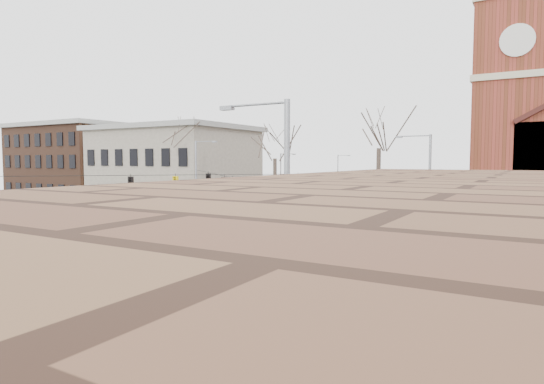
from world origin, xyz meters
The scene contains 17 objects.
ground centered at (0.00, 0.00, 0.00)m, with size 120.00×120.00×0.00m, color black.
sidewalks centered at (0.00, 0.00, 0.08)m, with size 80.00×80.00×0.17m.
road_markings centered at (0.00, 0.00, 0.01)m, with size 100.00×100.00×0.01m.
civic_building_a centered at (-22.00, 20.00, 5.50)m, with size 18.00×14.00×11.00m, color gray.
civic_building_b centered at (-42.00, 22.00, 6.00)m, with size 18.00×16.00×12.00m, color brown.
signal_pole_ne centered at (11.32, 11.50, 4.95)m, with size 2.75×0.22×9.00m.
signal_pole_nw centered at (-11.32, 11.50, 4.95)m, with size 2.75×0.22×9.00m.
signal_pole_se centered at (11.32, -11.50, 4.95)m, with size 2.75×0.22×9.00m.
span_wires centered at (0.00, 0.00, 6.20)m, with size 23.02×23.02×0.03m.
traffic_signals centered at (0.00, -0.67, 5.45)m, with size 8.21×8.26×1.30m.
streetlight_north_a centered at (-10.65, 28.00, 4.47)m, with size 2.30×0.20×8.00m.
streetlight_north_b centered at (-10.65, 48.00, 4.47)m, with size 2.30×0.20×8.00m.
cargo_van centered at (2.80, 1.20, 1.32)m, with size 2.99×6.10×2.23m.
parked_car_a centered at (13.11, 8.76, 0.67)m, with size 1.58×3.93×1.34m, color black.
tree_nw_far centered at (-14.22, 13.23, 9.02)m, with size 4.00×4.00×12.48m.
tree_nw_near centered at (-3.27, 13.37, 7.82)m, with size 4.00×4.00×10.79m.
tree_ne centered at (7.10, 12.76, 8.71)m, with size 4.00×4.00×12.04m.
Camera 1 is at (18.60, -24.63, 7.17)m, focal length 30.00 mm.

